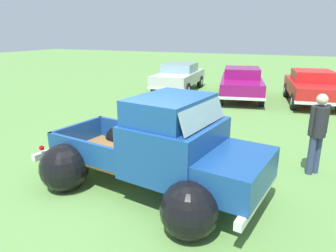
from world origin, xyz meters
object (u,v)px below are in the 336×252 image
object	(u,v)px
spectator_0	(318,129)
show_car_0	(179,76)
lane_cone_1	(154,133)
vintage_pickup_truck	(163,156)
show_car_1	(241,82)
show_car_2	(312,86)

from	to	relation	value
spectator_0	show_car_0	bearing A→B (deg)	-9.05
lane_cone_1	show_car_0	bearing A→B (deg)	107.07
spectator_0	lane_cone_1	size ratio (longest dim) A/B	2.84
vintage_pickup_truck	show_car_0	distance (m)	10.91
spectator_0	lane_cone_1	xyz separation A→B (m)	(-4.08, 0.30, -0.72)
show_car_1	show_car_2	distance (m)	2.99
show_car_2	spectator_0	bearing A→B (deg)	-9.35
vintage_pickup_truck	show_car_2	bearing A→B (deg)	83.26
vintage_pickup_truck	spectator_0	size ratio (longest dim) A/B	2.70
vintage_pickup_truck	show_car_0	bearing A→B (deg)	118.76
vintage_pickup_truck	spectator_0	world-z (taller)	vintage_pickup_truck
show_car_2	show_car_0	bearing A→B (deg)	-104.80
spectator_0	show_car_2	bearing A→B (deg)	-47.09
show_car_2	spectator_0	size ratio (longest dim) A/B	2.46
vintage_pickup_truck	spectator_0	bearing A→B (deg)	46.42
show_car_2	vintage_pickup_truck	bearing A→B (deg)	-24.92
vintage_pickup_truck	lane_cone_1	distance (m)	2.81
show_car_2	spectator_0	distance (m)	7.58
vintage_pickup_truck	lane_cone_1	size ratio (longest dim) A/B	7.68
show_car_0	spectator_0	distance (m)	10.40
show_car_1	lane_cone_1	bearing A→B (deg)	-20.29
vintage_pickup_truck	lane_cone_1	world-z (taller)	vintage_pickup_truck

